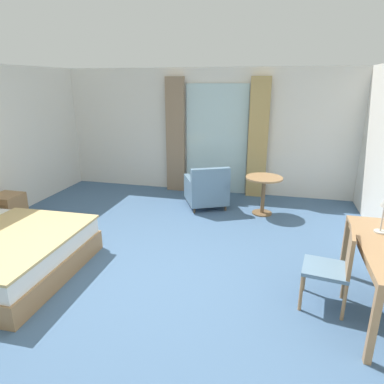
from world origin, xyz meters
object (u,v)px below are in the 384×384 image
at_px(nightstand, 8,210).
at_px(armchair_by_window, 207,190).
at_px(desk_chair, 335,265).
at_px(round_cafe_table, 264,187).

distance_m(nightstand, armchair_by_window, 3.44).
xyz_separation_m(nightstand, desk_chair, (4.93, -1.02, 0.23)).
distance_m(armchair_by_window, round_cafe_table, 1.08).
xyz_separation_m(desk_chair, round_cafe_table, (-0.85, 2.56, 0.02)).
bearing_deg(round_cafe_table, armchair_by_window, 174.27).
bearing_deg(nightstand, armchair_by_window, 28.51).
bearing_deg(armchair_by_window, desk_chair, -54.46).
bearing_deg(armchair_by_window, nightstand, -151.49).
distance_m(desk_chair, round_cafe_table, 2.70).
bearing_deg(desk_chair, armchair_by_window, 125.54).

